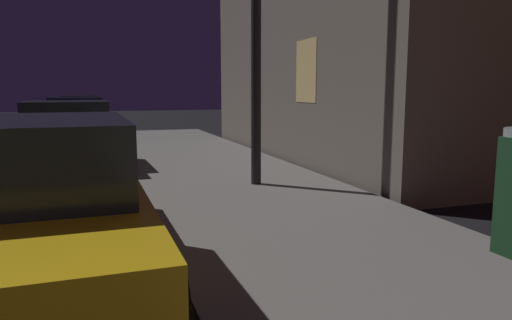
# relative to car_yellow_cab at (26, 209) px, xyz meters

# --- Properties ---
(car_yellow_cab) EXTENTS (2.04, 4.38, 1.43)m
(car_yellow_cab) POSITION_rel_car_yellow_cab_xyz_m (0.00, 0.00, 0.00)
(car_yellow_cab) COLOR gold
(car_yellow_cab) RESTS_ON ground
(car_black) EXTENTS (2.13, 4.15, 1.43)m
(car_black) POSITION_rel_car_yellow_cab_xyz_m (0.00, 6.36, -0.00)
(car_black) COLOR black
(car_black) RESTS_ON ground
(car_blue) EXTENTS (2.23, 4.17, 1.43)m
(car_blue) POSITION_rel_car_yellow_cab_xyz_m (-0.00, 12.82, 0.00)
(car_blue) COLOR navy
(car_blue) RESTS_ON ground
(car_green) EXTENTS (2.15, 4.16, 1.43)m
(car_green) POSITION_rel_car_yellow_cab_xyz_m (-0.00, 18.69, 0.00)
(car_green) COLOR #19592D
(car_green) RESTS_ON ground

